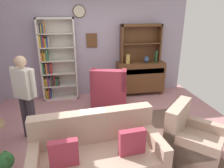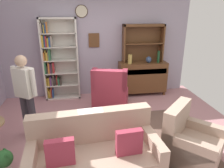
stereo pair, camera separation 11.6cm
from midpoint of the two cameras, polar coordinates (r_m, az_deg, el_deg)
The scene contains 16 objects.
ground_plane at distance 4.14m, azimuth -1.70°, elevation -13.63°, with size 5.40×4.60×0.02m, color #B27A7F.
wall_back at distance 5.63m, azimuth -5.36°, elevation 10.93°, with size 5.00×0.09×2.80m.
area_rug at distance 3.92m, azimuth 2.01°, elevation -15.54°, with size 2.98×2.16×0.01m, color brown.
bookshelf at distance 5.53m, azimuth -15.95°, elevation 6.08°, with size 0.90×0.30×2.10m.
sideboard at distance 5.83m, azimuth 7.20°, elevation 2.09°, with size 1.30×0.45×0.92m.
sideboard_hutch at distance 5.70m, azimuth 7.33°, elevation 12.53°, with size 1.10×0.26×1.00m.
vase_tall at distance 5.50m, azimuth 3.79°, elevation 6.89°, with size 0.11×0.11×0.24m, color tan.
vase_round at distance 5.67m, azimuth 8.88°, elevation 6.72°, with size 0.15×0.15×0.17m, color #33476B.
bottle_wine at distance 5.73m, azimuth 11.47°, elevation 7.46°, with size 0.07×0.07×0.32m, color #194223.
couch_floral at distance 3.11m, azimuth -5.21°, elevation -19.42°, with size 1.86×0.99×0.90m.
armchair_floral at distance 3.63m, azimuth 20.14°, elevation -14.71°, with size 1.08×1.08×0.88m.
wingback_chair at distance 4.85m, azimuth -1.42°, elevation -3.07°, with size 0.97×0.99×1.05m.
potted_plant_small at distance 3.56m, azimuth -28.34°, elevation -18.46°, with size 0.25×0.25×0.35m.
person_reading at distance 3.95m, azimuth -23.67°, elevation -2.16°, with size 0.48×0.36×1.56m.
coffee_table at distance 3.85m, azimuth -3.33°, elevation -10.13°, with size 0.80×0.50×0.42m.
book_stack at distance 3.86m, azimuth -4.69°, elevation -8.01°, with size 0.21×0.13×0.10m.
Camera 1 is at (-0.58, -3.40, 2.28)m, focal length 33.14 mm.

